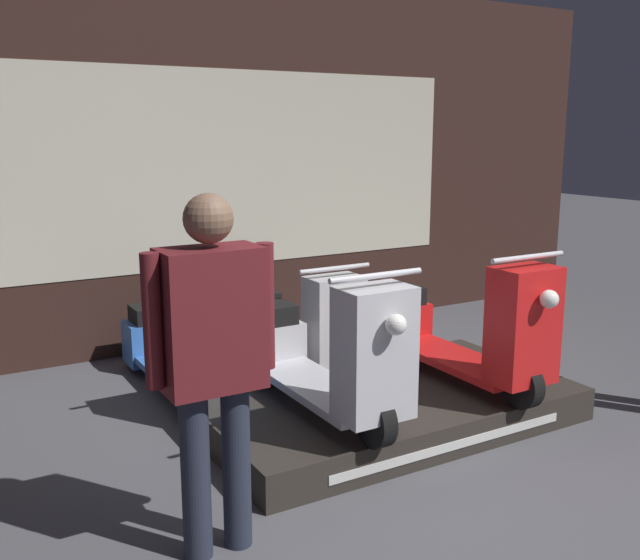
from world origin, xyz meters
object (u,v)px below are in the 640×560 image
scooter_display_right (462,330)px  person_left_browsing (212,349)px  scooter_backrow_1 (298,330)px  scooter_display_left (323,355)px  scooter_backrow_0 (182,348)px

scooter_display_right → person_left_browsing: 2.22m
scooter_display_right → person_left_browsing: bearing=-160.7°
scooter_display_right → scooter_backrow_1: (-0.59, 1.22, -0.21)m
scooter_display_right → person_left_browsing: size_ratio=1.02×
scooter_display_right → person_left_browsing: person_left_browsing is taller
scooter_display_left → scooter_backrow_0: (-0.45, 1.22, -0.21)m
scooter_display_left → person_left_browsing: size_ratio=1.02×
scooter_backrow_1 → person_left_browsing: 2.51m
scooter_display_left → scooter_backrow_0: bearing=110.4°
scooter_display_right → scooter_backrow_0: size_ratio=1.00×
person_left_browsing → scooter_display_right: bearing=19.3°
scooter_backrow_0 → person_left_browsing: person_left_browsing is taller
scooter_backrow_1 → person_left_browsing: bearing=-127.2°
scooter_backrow_0 → scooter_backrow_1: 0.95m
scooter_display_left → scooter_backrow_1: bearing=67.8°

